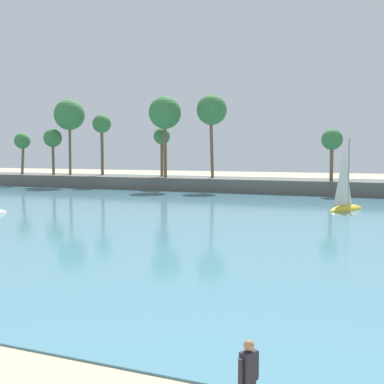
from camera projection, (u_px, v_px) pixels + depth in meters
sea at (307, 198)px, 55.34m from camera, size 220.00×92.46×0.06m
palm_headland at (269, 170)px, 63.01m from camera, size 116.47×6.82×13.45m
person_at_waterline at (249, 379)px, 9.22m from camera, size 0.33×0.50×1.67m
sailboat_mid_bay at (346, 203)px, 43.63m from camera, size 3.41×4.95×6.97m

